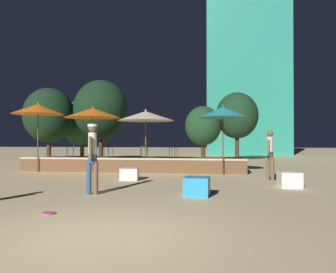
{
  "coord_description": "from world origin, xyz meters",
  "views": [
    {
      "loc": [
        1.68,
        -4.7,
        1.44
      ],
      "look_at": [
        0.0,
        7.34,
        1.58
      ],
      "focal_mm": 35.0,
      "sensor_mm": 36.0,
      "label": 1
    }
  ],
  "objects_px": {
    "bistro_chair_0": "(107,145)",
    "background_tree_2": "(82,122)",
    "frisbee_disc": "(48,213)",
    "patio_umbrella_3": "(146,116)",
    "patio_umbrella_0": "(93,113)",
    "patio_umbrella_2": "(38,109)",
    "cube_seat_0": "(197,186)",
    "bistro_chair_2": "(144,145)",
    "background_tree_1": "(101,110)",
    "background_tree_0": "(237,116)",
    "background_tree_4": "(49,115)",
    "patio_umbrella_1": "(223,112)",
    "bistro_chair_1": "(175,145)",
    "cube_seat_1": "(289,180)",
    "bistro_chair_3": "(72,145)",
    "person_0": "(92,153)",
    "person_1": "(270,153)",
    "cube_seat_2": "(130,174)",
    "background_tree_3": "(203,126)"
  },
  "relations": [
    {
      "from": "person_0",
      "to": "bistro_chair_1",
      "type": "height_order",
      "value": "person_0"
    },
    {
      "from": "cube_seat_0",
      "to": "cube_seat_1",
      "type": "bearing_deg",
      "value": 34.81
    },
    {
      "from": "background_tree_0",
      "to": "person_1",
      "type": "bearing_deg",
      "value": -88.07
    },
    {
      "from": "patio_umbrella_0",
      "to": "background_tree_4",
      "type": "xyz_separation_m",
      "value": [
        -5.24,
        6.01,
        0.4
      ]
    },
    {
      "from": "frisbee_disc",
      "to": "background_tree_2",
      "type": "xyz_separation_m",
      "value": [
        -6.12,
        16.28,
        2.69
      ]
    },
    {
      "from": "patio_umbrella_0",
      "to": "background_tree_2",
      "type": "bearing_deg",
      "value": 115.4
    },
    {
      "from": "patio_umbrella_2",
      "to": "cube_seat_0",
      "type": "xyz_separation_m",
      "value": [
        7.51,
        -5.44,
        -2.61
      ]
    },
    {
      "from": "patio_umbrella_1",
      "to": "bistro_chair_0",
      "type": "xyz_separation_m",
      "value": [
        -5.5,
        1.42,
        -1.42
      ]
    },
    {
      "from": "patio_umbrella_3",
      "to": "cube_seat_2",
      "type": "height_order",
      "value": "patio_umbrella_3"
    },
    {
      "from": "bistro_chair_2",
      "to": "background_tree_2",
      "type": "relative_size",
      "value": 0.21
    },
    {
      "from": "background_tree_3",
      "to": "background_tree_0",
      "type": "bearing_deg",
      "value": 30.56
    },
    {
      "from": "bistro_chair_3",
      "to": "cube_seat_1",
      "type": "bearing_deg",
      "value": 41.0
    },
    {
      "from": "patio_umbrella_0",
      "to": "person_1",
      "type": "xyz_separation_m",
      "value": [
        7.27,
        -1.59,
        -1.65
      ]
    },
    {
      "from": "person_0",
      "to": "bistro_chair_1",
      "type": "bearing_deg",
      "value": -105.06
    },
    {
      "from": "cube_seat_1",
      "to": "bistro_chair_1",
      "type": "bearing_deg",
      "value": 128.62
    },
    {
      "from": "patio_umbrella_1",
      "to": "cube_seat_1",
      "type": "height_order",
      "value": "patio_umbrella_1"
    },
    {
      "from": "bistro_chair_1",
      "to": "patio_umbrella_3",
      "type": "bearing_deg",
      "value": -71.16
    },
    {
      "from": "patio_umbrella_1",
      "to": "bistro_chair_3",
      "type": "height_order",
      "value": "patio_umbrella_1"
    },
    {
      "from": "patio_umbrella_1",
      "to": "background_tree_4",
      "type": "xyz_separation_m",
      "value": [
        -10.89,
        5.9,
        0.42
      ]
    },
    {
      "from": "person_0",
      "to": "background_tree_1",
      "type": "height_order",
      "value": "background_tree_1"
    },
    {
      "from": "person_0",
      "to": "frisbee_disc",
      "type": "bearing_deg",
      "value": 85.87
    },
    {
      "from": "patio_umbrella_3",
      "to": "background_tree_0",
      "type": "distance_m",
      "value": 10.32
    },
    {
      "from": "cube_seat_0",
      "to": "background_tree_0",
      "type": "height_order",
      "value": "background_tree_0"
    },
    {
      "from": "bistro_chair_0",
      "to": "background_tree_2",
      "type": "height_order",
      "value": "background_tree_2"
    },
    {
      "from": "bistro_chair_1",
      "to": "background_tree_2",
      "type": "bearing_deg",
      "value": -160.99
    },
    {
      "from": "bistro_chair_1",
      "to": "background_tree_0",
      "type": "distance_m",
      "value": 8.87
    },
    {
      "from": "patio_umbrella_3",
      "to": "patio_umbrella_0",
      "type": "bearing_deg",
      "value": -167.78
    },
    {
      "from": "patio_umbrella_2",
      "to": "cube_seat_2",
      "type": "distance_m",
      "value": 6.04
    },
    {
      "from": "bistro_chair_2",
      "to": "background_tree_1",
      "type": "distance_m",
      "value": 6.06
    },
    {
      "from": "cube_seat_1",
      "to": "bistro_chair_2",
      "type": "relative_size",
      "value": 0.74
    },
    {
      "from": "background_tree_0",
      "to": "patio_umbrella_0",
      "type": "bearing_deg",
      "value": -125.39
    },
    {
      "from": "bistro_chair_0",
      "to": "bistro_chair_3",
      "type": "bearing_deg",
      "value": 26.9
    },
    {
      "from": "patio_umbrella_3",
      "to": "bistro_chair_3",
      "type": "relative_size",
      "value": 3.12
    },
    {
      "from": "frisbee_disc",
      "to": "patio_umbrella_3",
      "type": "bearing_deg",
      "value": 88.56
    },
    {
      "from": "person_1",
      "to": "background_tree_1",
      "type": "relative_size",
      "value": 0.34
    },
    {
      "from": "background_tree_0",
      "to": "frisbee_disc",
      "type": "bearing_deg",
      "value": -105.47
    },
    {
      "from": "patio_umbrella_2",
      "to": "background_tree_4",
      "type": "distance_m",
      "value": 6.38
    },
    {
      "from": "background_tree_3",
      "to": "cube_seat_2",
      "type": "bearing_deg",
      "value": -102.52
    },
    {
      "from": "patio_umbrella_3",
      "to": "person_0",
      "type": "xyz_separation_m",
      "value": [
        -0.21,
        -5.88,
        -1.42
      ]
    },
    {
      "from": "bistro_chair_0",
      "to": "person_0",
      "type": "bearing_deg",
      "value": 132.84
    },
    {
      "from": "cube_seat_0",
      "to": "background_tree_1",
      "type": "xyz_separation_m",
      "value": [
        -6.59,
        11.3,
        3.09
      ]
    },
    {
      "from": "person_1",
      "to": "patio_umbrella_2",
      "type": "bearing_deg",
      "value": 16.06
    },
    {
      "from": "patio_umbrella_1",
      "to": "cube_seat_2",
      "type": "bearing_deg",
      "value": -146.39
    },
    {
      "from": "patio_umbrella_3",
      "to": "patio_umbrella_1",
      "type": "bearing_deg",
      "value": -6.41
    },
    {
      "from": "background_tree_4",
      "to": "patio_umbrella_1",
      "type": "bearing_deg",
      "value": -28.44
    },
    {
      "from": "patio_umbrella_0",
      "to": "frisbee_disc",
      "type": "relative_size",
      "value": 11.95
    },
    {
      "from": "patio_umbrella_2",
      "to": "background_tree_2",
      "type": "xyz_separation_m",
      "value": [
        -1.38,
        8.36,
        -0.14
      ]
    },
    {
      "from": "cube_seat_0",
      "to": "bistro_chair_0",
      "type": "xyz_separation_m",
      "value": [
        -4.69,
        6.8,
        0.95
      ]
    },
    {
      "from": "cube_seat_1",
      "to": "bistro_chair_3",
      "type": "bearing_deg",
      "value": 151.77
    },
    {
      "from": "patio_umbrella_2",
      "to": "background_tree_2",
      "type": "bearing_deg",
      "value": 99.35
    }
  ]
}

